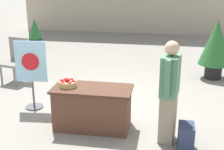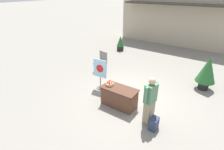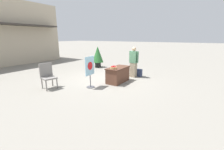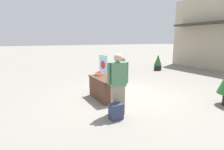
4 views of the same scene
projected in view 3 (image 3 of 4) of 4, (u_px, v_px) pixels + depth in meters
ground_plane at (107, 79)px, 8.15m from camera, size 120.00×120.00×0.00m
display_table at (118, 75)px, 7.54m from camera, size 1.40×0.68×0.76m
apple_basket at (114, 67)px, 7.06m from camera, size 0.31×0.31×0.16m
person_visitor at (134, 62)px, 8.37m from camera, size 0.33×0.60×1.70m
backpack at (139, 73)px, 8.66m from camera, size 0.24×0.34×0.42m
poster_board at (90, 70)px, 6.63m from camera, size 0.63×0.36×1.41m
patio_chair at (48, 75)px, 6.58m from camera, size 0.65×0.65×1.11m
potted_plant_far_right at (98, 55)px, 11.13m from camera, size 0.83×0.83×1.56m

